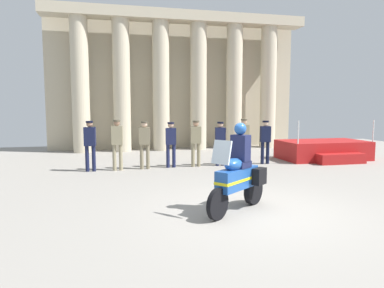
{
  "coord_description": "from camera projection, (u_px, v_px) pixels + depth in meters",
  "views": [
    {
      "loc": [
        -2.96,
        -6.87,
        2.25
      ],
      "look_at": [
        -0.69,
        2.86,
        1.17
      ],
      "focal_mm": 32.93,
      "sensor_mm": 36.0,
      "label": 1
    }
  ],
  "objects": [
    {
      "name": "reviewing_stand",
      "position": [
        324.0,
        150.0,
        14.85
      ],
      "size": [
        3.54,
        2.48,
        1.69
      ],
      "color": "#A51919",
      "rests_on": "ground_plane"
    },
    {
      "name": "officer_in_row_2",
      "position": [
        145.0,
        141.0,
        12.51
      ],
      "size": [
        0.41,
        0.27,
        1.71
      ],
      "rotation": [
        0.0,
        0.0,
        3.01
      ],
      "color": "#7A7056",
      "rests_on": "ground_plane"
    },
    {
      "name": "officer_in_row_4",
      "position": [
        196.0,
        140.0,
        13.02
      ],
      "size": [
        0.41,
        0.27,
        1.71
      ],
      "rotation": [
        0.0,
        0.0,
        3.01
      ],
      "color": "#847A5B",
      "rests_on": "ground_plane"
    },
    {
      "name": "officer_in_row_5",
      "position": [
        220.0,
        140.0,
        13.22
      ],
      "size": [
        0.41,
        0.27,
        1.66
      ],
      "rotation": [
        0.0,
        0.0,
        3.01
      ],
      "color": "#141938",
      "rests_on": "ground_plane"
    },
    {
      "name": "officer_in_row_3",
      "position": [
        171.0,
        141.0,
        12.84
      ],
      "size": [
        0.41,
        0.27,
        1.66
      ],
      "rotation": [
        0.0,
        0.0,
        3.01
      ],
      "color": "#191E42",
      "rests_on": "ground_plane"
    },
    {
      "name": "officer_in_row_1",
      "position": [
        117.0,
        141.0,
        12.24
      ],
      "size": [
        0.41,
        0.27,
        1.77
      ],
      "rotation": [
        0.0,
        0.0,
        3.01
      ],
      "color": "gray",
      "rests_on": "ground_plane"
    },
    {
      "name": "ground_plane",
      "position": [
        253.0,
        211.0,
        7.56
      ],
      "size": [
        28.0,
        28.0,
        0.0
      ],
      "primitive_type": "plane",
      "color": "gray"
    },
    {
      "name": "motorcycle_with_rider",
      "position": [
        239.0,
        174.0,
        7.51
      ],
      "size": [
        1.71,
        1.39,
        1.9
      ],
      "rotation": [
        0.0,
        0.0,
        3.81
      ],
      "color": "black",
      "rests_on": "ground_plane"
    },
    {
      "name": "officer_in_row_6",
      "position": [
        244.0,
        138.0,
        13.4
      ],
      "size": [
        0.41,
        0.27,
        1.76
      ],
      "rotation": [
        0.0,
        0.0,
        3.01
      ],
      "color": "#847A5B",
      "rests_on": "ground_plane"
    },
    {
      "name": "colonnade_backdrop",
      "position": [
        178.0,
        78.0,
        18.31
      ],
      "size": [
        13.23,
        1.69,
        6.97
      ],
      "color": "#B6AB91",
      "rests_on": "ground_plane"
    },
    {
      "name": "officer_in_row_0",
      "position": [
        90.0,
        142.0,
        12.05
      ],
      "size": [
        0.41,
        0.27,
        1.74
      ],
      "rotation": [
        0.0,
        0.0,
        3.01
      ],
      "color": "#141938",
      "rests_on": "ground_plane"
    },
    {
      "name": "officer_in_row_7",
      "position": [
        265.0,
        138.0,
        13.65
      ],
      "size": [
        0.41,
        0.27,
        1.69
      ],
      "rotation": [
        0.0,
        0.0,
        3.01
      ],
      "color": "black",
      "rests_on": "ground_plane"
    }
  ]
}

